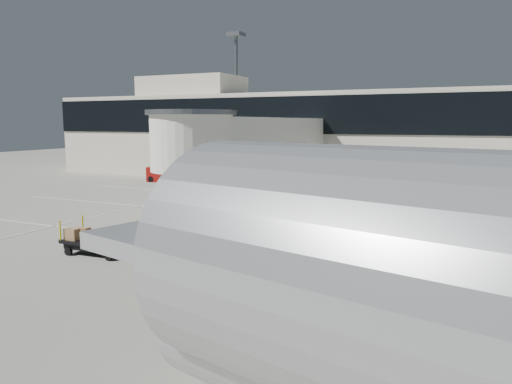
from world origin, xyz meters
TOP-DOWN VIEW (x-y plane):
  - ground at (0.00, 0.00)m, footprint 140.00×140.00m
  - lane_markings at (-0.67, 9.33)m, footprint 40.00×30.00m
  - terminal at (-0.35, 29.94)m, footprint 64.00×12.11m
  - jet_bridge at (-3.97, 12.26)m, footprint 5.70×20.40m
  - baggage_tug at (2.29, 4.87)m, footprint 2.61×1.69m
  - suitcase_cart at (3.83, 6.79)m, footprint 3.55×1.96m
  - box_cart_near at (0.46, -1.51)m, footprint 3.45×1.45m
  - box_cart_far at (-3.95, -1.26)m, footprint 3.63×1.60m
  - ground_worker at (1.32, -4.33)m, footprint 0.72×0.51m
  - belt_loader at (-16.20, 20.72)m, footprint 3.85×1.99m

SIDE VIEW (x-z plane):
  - ground at x=0.00m, z-range 0.00..0.00m
  - lane_markings at x=-0.67m, z-range 0.00..0.02m
  - suitcase_cart at x=3.83m, z-range -0.17..1.18m
  - box_cart_far at x=-3.95m, z-range -0.16..1.25m
  - box_cart_near at x=0.46m, z-range -0.12..1.22m
  - baggage_tug at x=2.29m, z-range -0.23..1.46m
  - belt_loader at x=-16.20m, z-range -0.21..1.56m
  - ground_worker at x=1.32m, z-range 0.00..1.88m
  - terminal at x=-0.35m, z-range -3.49..11.71m
  - jet_bridge at x=-3.97m, z-range 1.27..7.30m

